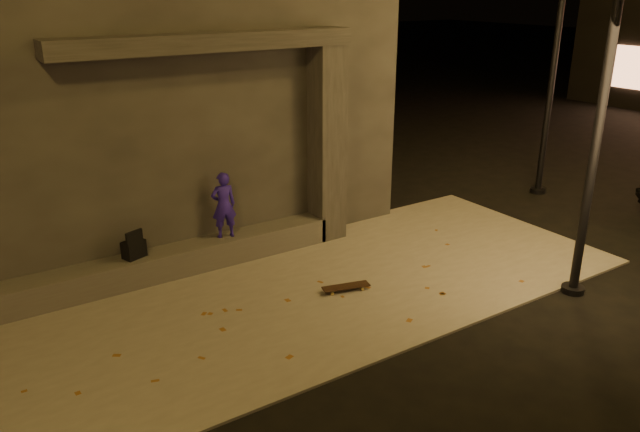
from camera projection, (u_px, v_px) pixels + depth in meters
ground at (377, 353)px, 8.33m from camera, size 120.00×120.00×0.00m
sidewalk at (299, 293)px, 9.89m from camera, size 11.00×4.40×0.04m
building at (131, 96)px, 11.98m from camera, size 9.00×5.10×5.22m
ledge at (168, 262)px, 10.40m from camera, size 6.00×0.55×0.45m
column at (327, 145)px, 11.49m from camera, size 0.55×0.55×3.60m
canopy at (209, 42)px, 9.72m from camera, size 5.00×0.70×0.28m
skateboarder at (224, 205)px, 10.67m from camera, size 0.47×0.35×1.16m
backpack at (134, 248)px, 9.99m from camera, size 0.40×0.33×0.49m
skateboard at (346, 287)px, 9.90m from camera, size 0.79×0.38×0.08m
street_lamp_0 at (618, 1)px, 8.43m from camera, size 0.36×0.36×7.81m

